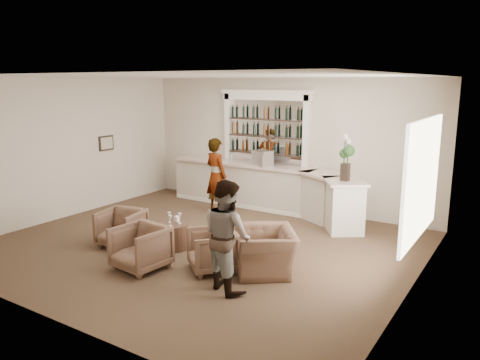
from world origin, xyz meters
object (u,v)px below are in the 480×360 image
guest (227,235)px  armchair_right (212,250)px  armchair_far (265,251)px  armchair_left (121,228)px  cocktail_table (174,236)px  espresso_machine (262,158)px  bar_counter (268,188)px  sommelier (216,176)px  flower_vase (346,155)px  armchair_center (140,248)px

guest → armchair_right: guest is taller
armchair_far → armchair_left: bearing=-119.4°
cocktail_table → armchair_left: size_ratio=0.71×
espresso_machine → bar_counter: bearing=36.8°
cocktail_table → armchair_far: size_ratio=0.51×
cocktail_table → sommelier: (-0.80, 2.58, 0.68)m
sommelier → flower_vase: 3.32m
guest → armchair_center: 1.78m
armchair_left → bar_counter: bearing=62.3°
bar_counter → armchair_center: bearing=-90.0°
guest → armchair_left: guest is taller
armchair_center → bar_counter: bearing=96.4°
flower_vase → guest: bearing=-98.0°
armchair_far → espresso_machine: (-2.02, 3.41, 0.97)m
armchair_center → armchair_far: (1.87, 1.08, -0.02)m
bar_counter → armchair_center: (-0.00, -4.54, -0.19)m
armchair_left → armchair_center: size_ratio=0.95×
flower_vase → bar_counter: bearing=163.5°
bar_counter → cocktail_table: (-0.19, -3.44, -0.32)m
armchair_left → sommelier: bearing=75.8°
sommelier → cocktail_table: bearing=125.1°
armchair_right → flower_vase: 3.69m
espresso_machine → armchair_center: bearing=-66.9°
cocktail_table → armchair_far: (2.06, -0.01, 0.12)m
armchair_center → armchair_right: (1.08, 0.63, -0.02)m
bar_counter → flower_vase: 2.58m
cocktail_table → armchair_far: armchair_far is taller
guest → armchair_far: guest is taller
armchair_right → flower_vase: (1.15, 3.24, 1.33)m
cocktail_table → espresso_machine: size_ratio=1.31×
sommelier → armchair_right: (2.07, -3.05, -0.57)m
bar_counter → guest: size_ratio=3.26×
cocktail_table → sommelier: sommelier is taller
cocktail_table → espresso_machine: espresso_machine is taller
armchair_center → armchair_right: 1.25m
espresso_machine → armchair_right: bearing=-51.2°
guest → armchair_left: size_ratio=2.18×
guest → espresso_machine: bearing=-43.4°
sommelier → armchair_far: sommelier is taller
armchair_left → flower_vase: 4.86m
bar_counter → armchair_right: size_ratio=7.22×
armchair_far → flower_vase: flower_vase is taller
armchair_left → armchair_right: (2.25, -0.04, -0.01)m
sommelier → guest: bearing=145.3°
cocktail_table → flower_vase: bearing=48.9°
armchair_center → armchair_far: bearing=36.4°
bar_counter → armchair_right: 4.06m
sommelier → espresso_machine: sommelier is taller
bar_counter → sommelier: size_ratio=3.06×
espresso_machine → flower_vase: bearing=6.6°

